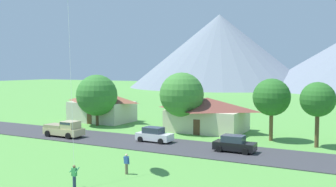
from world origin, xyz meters
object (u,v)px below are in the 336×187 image
at_px(tree_left_of_center, 182,95).
at_px(tree_center, 97,95).
at_px(pickup_truck_sand_east_side, 65,129).
at_px(tree_near_right, 272,97).
at_px(parked_car_white_mid_west, 154,135).
at_px(tree_right_of_center, 318,100).
at_px(parked_car_black_west_end, 234,144).
at_px(watcher_person, 127,163).
at_px(house_left_center, 102,106).
at_px(house_leftmost, 207,114).

xyz_separation_m(tree_left_of_center, tree_center, (-13.83, -0.33, -0.52)).
xyz_separation_m(tree_center, pickup_truck_sand_east_side, (2.50, -9.51, -3.49)).
distance_m(tree_near_right, parked_car_white_mid_west, 14.46).
bearing_deg(tree_right_of_center, pickup_truck_sand_east_side, -163.57).
bearing_deg(parked_car_white_mid_west, parked_car_black_west_end, -4.28).
xyz_separation_m(tree_near_right, parked_car_white_mid_west, (-11.67, -7.40, -4.27)).
relative_size(parked_car_white_mid_west, watcher_person, 2.52).
xyz_separation_m(tree_left_of_center, tree_near_right, (11.74, 0.01, 0.08)).
distance_m(parked_car_black_west_end, watcher_person, 12.84).
height_order(tree_near_right, parked_car_black_west_end, tree_near_right).
height_order(tree_near_right, watcher_person, tree_near_right).
bearing_deg(pickup_truck_sand_east_side, parked_car_white_mid_west, 12.11).
bearing_deg(tree_left_of_center, house_left_center, 167.34).
relative_size(pickup_truck_sand_east_side, watcher_person, 3.12).
height_order(tree_right_of_center, parked_car_black_west_end, tree_right_of_center).
bearing_deg(tree_near_right, parked_car_white_mid_west, -147.60).
bearing_deg(parked_car_white_mid_west, tree_center, 153.07).
xyz_separation_m(tree_left_of_center, tree_right_of_center, (16.99, -1.49, 0.12)).
bearing_deg(tree_near_right, house_left_center, 172.65).
distance_m(house_left_center, tree_center, 4.88).
relative_size(tree_left_of_center, tree_right_of_center, 1.13).
xyz_separation_m(house_leftmost, parked_car_white_mid_west, (-2.38, -10.24, -1.50)).
relative_size(tree_center, parked_car_white_mid_west, 1.80).
xyz_separation_m(house_left_center, tree_left_of_center, (15.96, -3.58, 2.50)).
height_order(house_leftmost, parked_car_black_west_end, house_leftmost).
relative_size(tree_left_of_center, parked_car_black_west_end, 1.90).
bearing_deg(tree_near_right, house_leftmost, 163.03).
height_order(tree_left_of_center, tree_right_of_center, tree_left_of_center).
bearing_deg(watcher_person, house_leftmost, 95.74).
relative_size(tree_left_of_center, watcher_person, 4.78).
bearing_deg(tree_right_of_center, house_leftmost, 163.42).
bearing_deg(pickup_truck_sand_east_side, house_left_center, 109.00).
distance_m(tree_left_of_center, tree_center, 13.85).
distance_m(parked_car_white_mid_west, watcher_person, 13.33).
xyz_separation_m(parked_car_black_west_end, watcher_person, (-5.19, -11.75, 0.01)).
relative_size(tree_near_right, parked_car_black_west_end, 1.74).
height_order(house_leftmost, parked_car_white_mid_west, house_leftmost).
xyz_separation_m(tree_near_right, pickup_truck_sand_east_side, (-23.08, -9.85, -4.08)).
height_order(tree_left_of_center, tree_near_right, tree_left_of_center).
xyz_separation_m(tree_left_of_center, watcher_person, (4.73, -19.88, -4.18)).
bearing_deg(tree_right_of_center, tree_near_right, 164.12).
xyz_separation_m(tree_left_of_center, pickup_truck_sand_east_side, (-11.34, -9.84, -4.00)).
bearing_deg(parked_car_black_west_end, house_left_center, 155.64).
height_order(tree_near_right, parked_car_white_mid_west, tree_near_right).
bearing_deg(house_leftmost, tree_left_of_center, -130.74).
distance_m(parked_car_black_west_end, parked_car_white_mid_west, 9.87).
xyz_separation_m(parked_car_black_west_end, parked_car_white_mid_west, (-9.85, 0.74, 0.00)).
height_order(tree_center, pickup_truck_sand_east_side, tree_center).
height_order(tree_right_of_center, watcher_person, tree_right_of_center).
height_order(tree_right_of_center, tree_near_right, tree_near_right).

